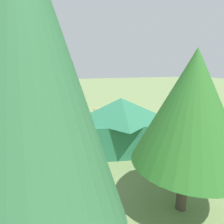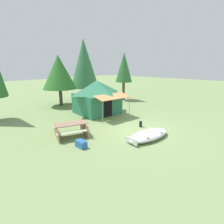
{
  "view_description": "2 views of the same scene",
  "coord_description": "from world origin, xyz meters",
  "views": [
    {
      "loc": [
        3.51,
        13.17,
        4.33
      ],
      "look_at": [
        0.48,
        1.35,
        1.1
      ],
      "focal_mm": 30.02,
      "sensor_mm": 36.0,
      "label": 1
    },
    {
      "loc": [
        -8.54,
        -6.03,
        3.89
      ],
      "look_at": [
        -0.02,
        2.0,
        0.71
      ],
      "focal_mm": 28.42,
      "sensor_mm": 36.0,
      "label": 2
    }
  ],
  "objects": [
    {
      "name": "ground_plane",
      "position": [
        0.0,
        0.0,
        0.0
      ],
      "size": [
        80.0,
        80.0,
        0.0
      ],
      "primitive_type": "plane",
      "color": "#799057"
    },
    {
      "name": "beached_rowboat",
      "position": [
        -0.76,
        -1.39,
        0.2
      ],
      "size": [
        2.91,
        1.54,
        0.39
      ],
      "color": "silver",
      "rests_on": "ground_plane"
    },
    {
      "name": "canvas_cabin_tent",
      "position": [
        0.82,
        4.47,
        1.37
      ],
      "size": [
        3.58,
        4.42,
        2.64
      ],
      "color": "#2C7653",
      "rests_on": "ground_plane"
    },
    {
      "name": "picnic_table",
      "position": [
        -3.4,
        1.95,
        0.46
      ],
      "size": [
        2.13,
        2.01,
        0.74
      ],
      "color": "#936C57",
      "rests_on": "ground_plane"
    },
    {
      "name": "cooler_box",
      "position": [
        -3.87,
        0.41,
        0.17
      ],
      "size": [
        0.34,
        0.57,
        0.34
      ],
      "primitive_type": "cube",
      "rotation": [
        0.0,
        0.0,
        1.56
      ],
      "color": "#2764B0",
      "rests_on": "ground_plane"
    },
    {
      "name": "fuel_can",
      "position": [
        0.48,
        -0.03,
        0.18
      ],
      "size": [
        0.2,
        0.2,
        0.37
      ],
      "primitive_type": "cylinder",
      "rotation": [
        0.0,
        0.0,
        1.5
      ],
      "color": "black",
      "rests_on": "ground_plane"
    },
    {
      "name": "pine_tree_back_right",
      "position": [
        6.53,
        6.42,
        3.49
      ],
      "size": [
        1.8,
        1.8,
        5.08
      ],
      "color": "brown",
      "rests_on": "ground_plane"
    },
    {
      "name": "pine_tree_far_center",
      "position": [
        4.01,
        10.03,
        3.9
      ],
      "size": [
        3.14,
        3.14,
        6.52
      ],
      "color": "#493434",
      "rests_on": "ground_plane"
    },
    {
      "name": "pine_tree_side",
      "position": [
        0.28,
        9.03,
        3.15
      ],
      "size": [
        3.11,
        3.11,
        4.7
      ],
      "color": "#443A2F",
      "rests_on": "ground_plane"
    }
  ]
}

